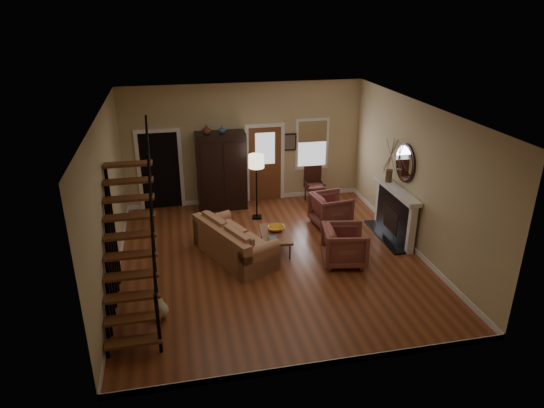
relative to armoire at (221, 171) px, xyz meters
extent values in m
plane|color=brown|center=(0.70, -3.15, -1.05)|extent=(7.00, 7.00, 0.00)
plane|color=white|center=(0.70, -3.15, 2.25)|extent=(7.00, 7.00, 0.00)
cube|color=tan|center=(0.70, 0.35, 0.60)|extent=(6.50, 0.04, 3.30)
cube|color=tan|center=(-2.55, -3.15, 0.60)|extent=(0.04, 7.00, 3.30)
cube|color=tan|center=(3.95, -3.15, 0.60)|extent=(0.04, 7.00, 3.30)
cube|color=black|center=(-1.60, 0.50, 0.00)|extent=(1.00, 0.36, 2.10)
cube|color=brown|center=(1.25, 0.33, 0.00)|extent=(0.90, 0.06, 2.10)
cube|color=silver|center=(2.60, 0.32, 0.50)|extent=(0.96, 0.06, 1.46)
cube|color=black|center=(3.83, -2.65, -0.48)|extent=(0.24, 1.60, 1.15)
cube|color=white|center=(3.77, -2.65, 0.15)|extent=(0.30, 1.95, 0.10)
cylinder|color=silver|center=(3.90, -2.65, 0.80)|extent=(0.05, 0.90, 0.90)
imported|color=#4C2619|center=(-0.35, -0.10, 1.17)|extent=(0.24, 0.24, 0.25)
imported|color=#334C60|center=(0.05, -0.10, 1.16)|extent=(0.20, 0.20, 0.21)
imported|color=orange|center=(0.93, -2.58, -0.58)|extent=(0.38, 0.38, 0.09)
imported|color=maroon|center=(2.21, -3.61, -0.63)|extent=(1.06, 1.04, 0.83)
imported|color=maroon|center=(2.53, -1.68, -0.64)|extent=(1.00, 0.98, 0.82)
camera|label=1|loc=(-1.22, -12.30, 4.20)|focal=32.00mm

